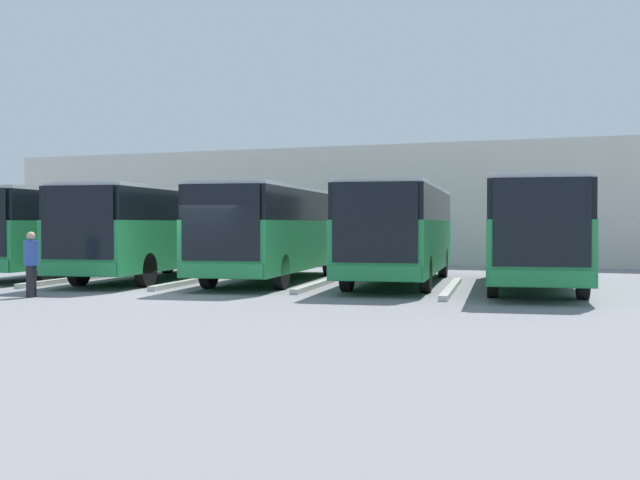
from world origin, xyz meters
name	(u,v)px	position (x,y,z in m)	size (l,w,h in m)	color
ground_plane	(193,295)	(0.00, 0.00, 0.00)	(600.00, 600.00, 0.00)	gray
bus_0	(533,230)	(-8.63, -5.64, 1.80)	(4.20, 11.36, 3.22)	#238447
curb_divider_0	(451,288)	(-6.47, -4.00, 0.07)	(0.24, 7.15, 0.15)	#B2B2AD
bus_1	(401,229)	(-4.32, -6.10, 1.80)	(4.20, 11.36, 3.22)	#238447
curb_divider_1	(322,283)	(-2.16, -4.46, 0.07)	(0.24, 7.15, 0.15)	#B2B2AD
bus_2	(275,229)	(0.00, -5.59, 1.80)	(4.20, 11.36, 3.22)	#238447
curb_divider_2	(197,281)	(2.16, -3.95, 0.07)	(0.24, 7.15, 0.15)	#B2B2AD
bus_3	(157,229)	(4.31, -4.91, 1.80)	(4.20, 11.36, 3.22)	#238447
curb_divider_3	(78,279)	(6.47, -3.27, 0.07)	(0.24, 7.15, 0.15)	#B2B2AD
bus_4	(67,229)	(8.62, -5.37, 1.80)	(4.20, 11.36, 3.22)	#238447
pedestrian	(31,262)	(3.64, 2.29, 0.95)	(0.51, 0.51, 1.77)	black
station_building	(403,206)	(0.00, -22.00, 2.96)	(43.36, 11.18, 5.84)	beige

